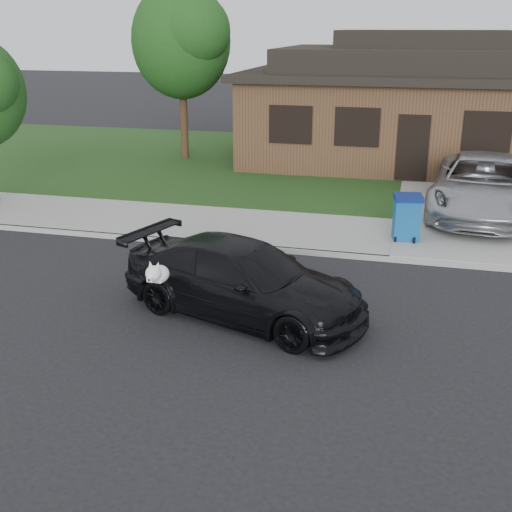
# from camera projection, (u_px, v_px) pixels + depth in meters

# --- Properties ---
(ground) EXTENTS (120.00, 120.00, 0.00)m
(ground) POSITION_uv_depth(u_px,v_px,m) (173.00, 308.00, 11.85)
(ground) COLOR black
(ground) RESTS_ON ground
(sidewalk) EXTENTS (60.00, 3.00, 0.12)m
(sidewalk) POSITION_uv_depth(u_px,v_px,m) (244.00, 227.00, 16.39)
(sidewalk) COLOR gray
(sidewalk) RESTS_ON ground
(curb) EXTENTS (60.00, 0.12, 0.12)m
(curb) POSITION_uv_depth(u_px,v_px,m) (227.00, 245.00, 15.02)
(curb) COLOR gray
(curb) RESTS_ON ground
(lawn) EXTENTS (60.00, 13.00, 0.13)m
(lawn) POSITION_uv_depth(u_px,v_px,m) (300.00, 165.00, 23.69)
(lawn) COLOR #193814
(lawn) RESTS_ON ground
(driveway) EXTENTS (4.50, 13.00, 0.14)m
(driveway) POSITION_uv_depth(u_px,v_px,m) (476.00, 194.00, 19.57)
(driveway) COLOR gray
(driveway) RESTS_ON ground
(sedan) EXTENTS (4.92, 3.17, 1.33)m
(sedan) POSITION_uv_depth(u_px,v_px,m) (243.00, 280.00, 11.35)
(sedan) COLOR black
(sedan) RESTS_ON ground
(minivan) EXTENTS (3.19, 5.85, 1.56)m
(minivan) POSITION_uv_depth(u_px,v_px,m) (483.00, 186.00, 17.01)
(minivan) COLOR #A0A2A7
(minivan) RESTS_ON driveway
(recycling_bin) EXTENTS (0.73, 0.74, 1.08)m
(recycling_bin) POSITION_uv_depth(u_px,v_px,m) (407.00, 217.00, 15.09)
(recycling_bin) COLOR #0C4B8D
(recycling_bin) RESTS_ON sidewalk
(house) EXTENTS (12.60, 8.60, 4.65)m
(house) POSITION_uv_depth(u_px,v_px,m) (417.00, 105.00, 23.89)
(house) COLOR #422B1C
(house) RESTS_ON ground
(tree_0) EXTENTS (3.78, 3.60, 6.34)m
(tree_0) POSITION_uv_depth(u_px,v_px,m) (184.00, 39.00, 23.09)
(tree_0) COLOR #332114
(tree_0) RESTS_ON ground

